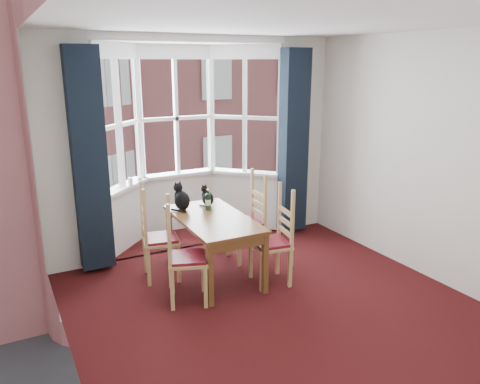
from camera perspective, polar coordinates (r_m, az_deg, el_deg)
floor at (r=4.84m, az=5.95°, el=-15.13°), size 4.50×4.50×0.00m
ceiling at (r=4.17m, az=7.09°, el=20.11°), size 4.50×4.50×0.00m
wall_left at (r=3.60m, az=-20.87°, el=-2.64°), size 0.00×4.50×4.50m
wall_right at (r=5.65m, az=23.52°, el=3.44°), size 0.00×4.50×4.50m
wall_back_pier_left at (r=5.82m, az=-20.47°, el=4.07°), size 0.70×0.12×2.80m
wall_back_pier_right at (r=7.03m, az=7.29°, el=6.77°), size 0.70×0.12×2.80m
bay_window at (r=6.70m, az=-6.97°, el=6.35°), size 2.76×0.94×2.80m
curtain_left at (r=5.68m, az=-17.87°, el=3.54°), size 0.38×0.22×2.60m
curtain_right at (r=6.76m, az=6.55°, el=6.02°), size 0.38×0.22×2.60m
dining_table at (r=5.44m, az=-3.28°, el=-3.98°), size 0.78×1.42×0.73m
chair_left_near at (r=4.96m, az=-7.46°, el=-8.21°), size 0.52×0.53×0.92m
chair_left_far at (r=5.52m, az=-10.58°, el=-5.84°), size 0.48×0.49×0.92m
chair_right_near at (r=5.37m, az=4.64°, el=-6.22°), size 0.46×0.48×0.92m
chair_right_far at (r=6.00m, az=1.48°, el=-3.78°), size 0.42×0.44×0.92m
cat_left at (r=5.70m, az=-7.13°, el=-0.84°), size 0.23×0.28×0.35m
cat_right at (r=5.84m, az=-4.01°, el=-0.66°), size 0.18×0.22×0.27m
wine_bottle at (r=5.65m, az=-3.93°, el=-1.09°), size 0.07×0.07×0.26m
candle_tall at (r=6.40m, az=-13.22°, el=1.25°), size 0.06×0.06×0.10m
candle_short at (r=6.47m, az=-12.11°, el=1.39°), size 0.06×0.06×0.09m
street at (r=36.74m, az=-23.49°, el=0.96°), size 80.00×80.00×0.00m
tenement_building at (r=17.61m, az=-20.68°, el=11.81°), size 18.40×7.80×15.20m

